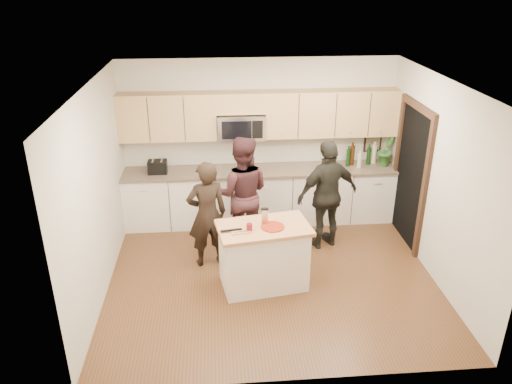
{
  "coord_description": "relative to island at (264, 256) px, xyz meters",
  "views": [
    {
      "loc": [
        -0.71,
        -5.94,
        3.97
      ],
      "look_at": [
        -0.19,
        0.35,
        1.13
      ],
      "focal_mm": 35.0,
      "sensor_mm": 36.0,
      "label": 1
    }
  ],
  "objects": [
    {
      "name": "cutting_board",
      "position": [
        -0.31,
        -0.1,
        0.45
      ],
      "size": [
        0.28,
        0.23,
        0.02
      ],
      "primitive_type": "cube",
      "rotation": [
        0.0,
        0.0,
        0.16
      ],
      "color": "tan",
      "rests_on": "island"
    },
    {
      "name": "framed_picture",
      "position": [
        2.08,
        2.21,
        0.83
      ],
      "size": [
        0.3,
        0.03,
        0.38
      ],
      "color": "black",
      "rests_on": "ground"
    },
    {
      "name": "dish_towel",
      "position": [
        -0.82,
        1.73,
        0.35
      ],
      "size": [
        0.34,
        0.6,
        0.48
      ],
      "color": "white",
      "rests_on": "ground"
    },
    {
      "name": "knife",
      "position": [
        -0.29,
        -0.16,
        0.46
      ],
      "size": [
        0.21,
        0.05,
        0.01
      ],
      "primitive_type": "cube",
      "rotation": [
        0.0,
        0.0,
        0.16
      ],
      "color": "silver",
      "rests_on": "cutting_board"
    },
    {
      "name": "island",
      "position": [
        0.0,
        0.0,
        0.0
      ],
      "size": [
        1.3,
        0.88,
        0.9
      ],
      "rotation": [
        0.0,
        0.0,
        0.16
      ],
      "color": "silver",
      "rests_on": "ground"
    },
    {
      "name": "woman_right",
      "position": [
        1.06,
        1.0,
        0.4
      ],
      "size": [
        1.09,
        0.73,
        1.71
      ],
      "primitive_type": "imported",
      "rotation": [
        0.0,
        0.0,
        3.48
      ],
      "color": "black",
      "rests_on": "ground"
    },
    {
      "name": "woman_left",
      "position": [
        -0.74,
        0.62,
        0.34
      ],
      "size": [
        0.65,
        0.5,
        1.59
      ],
      "primitive_type": "imported",
      "rotation": [
        0.0,
        0.0,
        3.37
      ],
      "color": "black",
      "rests_on": "ground"
    },
    {
      "name": "microwave",
      "position": [
        -0.18,
        2.02,
        1.2
      ],
      "size": [
        0.76,
        0.41,
        0.4
      ],
      "color": "silver",
      "rests_on": "ground"
    },
    {
      "name": "back_cabinetry",
      "position": [
        0.13,
        1.92,
        0.02
      ],
      "size": [
        4.5,
        0.66,
        0.94
      ],
      "color": "silver",
      "rests_on": "ground"
    },
    {
      "name": "tongs",
      "position": [
        -0.43,
        -0.11,
        0.47
      ],
      "size": [
        0.28,
        0.08,
        0.02
      ],
      "primitive_type": "cube",
      "rotation": [
        0.0,
        0.0,
        0.16
      ],
      "color": "black",
      "rests_on": "cutting_board"
    },
    {
      "name": "toaster",
      "position": [
        -1.54,
        1.9,
        0.59
      ],
      "size": [
        0.3,
        0.22,
        0.21
      ],
      "color": "black",
      "rests_on": "back_cabinetry"
    },
    {
      "name": "woman_center",
      "position": [
        -0.23,
        1.09,
        0.43
      ],
      "size": [
        0.93,
        0.77,
        1.78
      ],
      "primitive_type": "imported",
      "rotation": [
        0.0,
        0.0,
        3.03
      ],
      "color": "#32191C",
      "rests_on": "ground"
    },
    {
      "name": "upper_cabinetry",
      "position": [
        0.17,
        2.06,
        1.39
      ],
      "size": [
        4.5,
        0.33,
        0.75
      ],
      "color": "tan",
      "rests_on": "ground"
    },
    {
      "name": "bottle_cluster",
      "position": [
        1.84,
        1.99,
        0.67
      ],
      "size": [
        0.55,
        0.27,
        0.39
      ],
      "color": "black",
      "rests_on": "back_cabinetry"
    },
    {
      "name": "box_grater",
      "position": [
        0.02,
        0.07,
        0.57
      ],
      "size": [
        0.1,
        0.05,
        0.21
      ],
      "color": "silver",
      "rests_on": "red_plate"
    },
    {
      "name": "orchid",
      "position": [
        2.23,
        1.95,
        0.75
      ],
      "size": [
        0.37,
        0.38,
        0.53
      ],
      "primitive_type": "imported",
      "rotation": [
        0.0,
        0.0,
        0.82
      ],
      "color": "#316729",
      "rests_on": "back_cabinetry"
    },
    {
      "name": "red_plate",
      "position": [
        0.11,
        -0.04,
        0.45
      ],
      "size": [
        0.31,
        0.31,
        0.02
      ],
      "primitive_type": "cylinder",
      "color": "maroon",
      "rests_on": "island"
    },
    {
      "name": "floor",
      "position": [
        0.13,
        0.23,
        -0.45
      ],
      "size": [
        4.5,
        4.5,
        0.0
      ],
      "primitive_type": "plane",
      "color": "#57341D",
      "rests_on": "ground"
    },
    {
      "name": "drink_glass",
      "position": [
        -0.2,
        -0.1,
        0.49
      ],
      "size": [
        0.08,
        0.08,
        0.1
      ],
      "primitive_type": "cylinder",
      "color": "maroon",
      "rests_on": "island"
    },
    {
      "name": "doorway",
      "position": [
        2.36,
        1.13,
        0.7
      ],
      "size": [
        0.06,
        1.25,
        2.2
      ],
      "color": "black",
      "rests_on": "ground"
    },
    {
      "name": "room_shell",
      "position": [
        0.13,
        0.23,
        1.28
      ],
      "size": [
        4.52,
        4.02,
        2.71
      ],
      "color": "beige",
      "rests_on": "ground"
    }
  ]
}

